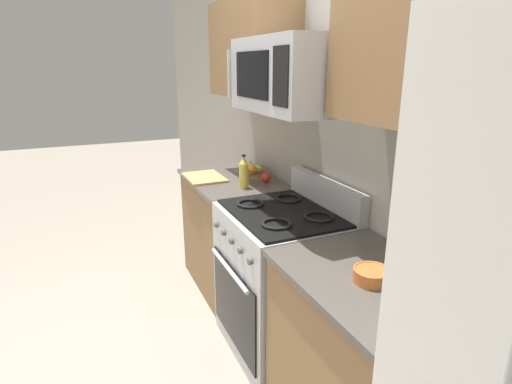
{
  "coord_description": "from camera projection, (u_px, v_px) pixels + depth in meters",
  "views": [
    {
      "loc": [
        2.03,
        -0.38,
        1.76
      ],
      "look_at": [
        -0.11,
        0.56,
        1.03
      ],
      "focal_mm": 28.94,
      "sensor_mm": 36.0,
      "label": 1
    }
  ],
  "objects": [
    {
      "name": "ground_plane",
      "position": [
        177.0,
        374.0,
        2.44
      ],
      "size": [
        16.0,
        16.0,
        0.0
      ],
      "primitive_type": "plane",
      "color": "gray"
    },
    {
      "name": "wall_back",
      "position": [
        342.0,
        144.0,
        2.47
      ],
      "size": [
        8.0,
        0.1,
        2.6
      ],
      "primitive_type": "cube",
      "color": "#9E998E",
      "rests_on": "ground"
    },
    {
      "name": "counter_left",
      "position": [
        233.0,
        233.0,
        3.32
      ],
      "size": [
        0.95,
        0.63,
        0.91
      ],
      "color": "olive",
      "rests_on": "ground"
    },
    {
      "name": "range_oven",
      "position": [
        282.0,
        280.0,
        2.57
      ],
      "size": [
        0.76,
        0.68,
        1.09
      ],
      "color": "#B2B5BA",
      "rests_on": "ground"
    },
    {
      "name": "counter_right",
      "position": [
        365.0,
        367.0,
        1.85
      ],
      "size": [
        0.87,
        0.63,
        0.91
      ],
      "color": "olive",
      "rests_on": "ground"
    },
    {
      "name": "microwave",
      "position": [
        291.0,
        75.0,
        2.21
      ],
      "size": [
        0.76,
        0.44,
        0.39
      ],
      "color": "#B2B5BA"
    },
    {
      "name": "upper_cabinets_left",
      "position": [
        251.0,
        49.0,
        2.98
      ],
      "size": [
        0.94,
        0.34,
        0.67
      ],
      "color": "olive"
    },
    {
      "name": "upper_cabinets_right",
      "position": [
        434.0,
        34.0,
        1.49
      ],
      "size": [
        0.86,
        0.34,
        0.67
      ],
      "color": "olive"
    },
    {
      "name": "utensil_crock",
      "position": [
        415.0,
        300.0,
        1.41
      ],
      "size": [
        0.16,
        0.16,
        0.34
      ],
      "color": "#59AD66",
      "rests_on": "counter_right"
    },
    {
      "name": "fruit_basket",
      "position": [
        255.0,
        171.0,
        3.24
      ],
      "size": [
        0.2,
        0.2,
        0.1
      ],
      "color": "brown",
      "rests_on": "counter_left"
    },
    {
      "name": "apple_loose",
      "position": [
        266.0,
        177.0,
        3.08
      ],
      "size": [
        0.07,
        0.07,
        0.07
      ],
      "primitive_type": "sphere",
      "color": "red",
      "rests_on": "counter_left"
    },
    {
      "name": "cutting_board",
      "position": [
        204.0,
        177.0,
        3.19
      ],
      "size": [
        0.37,
        0.27,
        0.02
      ],
      "primitive_type": "cube",
      "rotation": [
        0.0,
        0.0,
        0.0
      ],
      "color": "tan",
      "rests_on": "counter_left"
    },
    {
      "name": "bottle_oil",
      "position": [
        244.0,
        173.0,
        2.92
      ],
      "size": [
        0.07,
        0.07,
        0.24
      ],
      "color": "gold",
      "rests_on": "counter_left"
    },
    {
      "name": "prep_bowl",
      "position": [
        372.0,
        275.0,
        1.67
      ],
      "size": [
        0.15,
        0.15,
        0.06
      ],
      "color": "#D1662D",
      "rests_on": "counter_right"
    }
  ]
}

